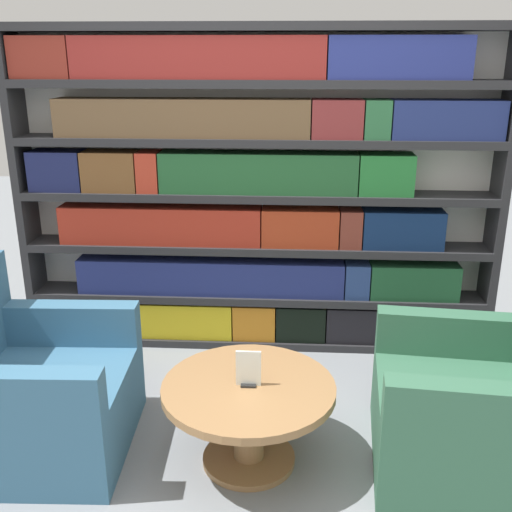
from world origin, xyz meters
TOP-DOWN VIEW (x-y plane):
  - ground_plane at (0.00, 0.00)m, footprint 14.00×14.00m
  - bookshelf at (-0.01, 1.51)m, footprint 3.05×0.30m
  - armchair_left at (-1.03, 0.26)m, footprint 0.87×0.86m
  - armchair_right at (1.11, 0.26)m, footprint 0.91×0.90m
  - coffee_table at (0.04, 0.20)m, footprint 0.82×0.82m
  - table_sign at (0.04, 0.20)m, footprint 0.12×0.06m

SIDE VIEW (x-z plane):
  - ground_plane at x=0.00m, z-range 0.00..0.00m
  - coffee_table at x=0.04m, z-range 0.09..0.51m
  - armchair_left at x=-1.03m, z-range -0.15..0.76m
  - armchair_right at x=1.11m, z-range -0.15..0.76m
  - table_sign at x=0.04m, z-range 0.41..0.58m
  - bookshelf at x=-0.01m, z-range -0.01..2.05m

